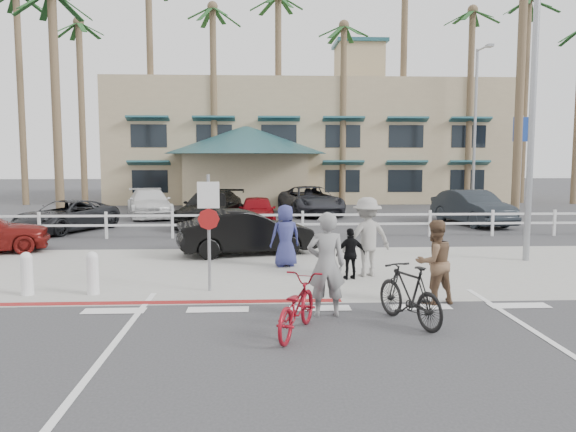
{
  "coord_description": "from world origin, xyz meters",
  "views": [
    {
      "loc": [
        -1.16,
        -10.14,
        2.96
      ],
      "look_at": [
        -0.47,
        3.9,
        1.5
      ],
      "focal_mm": 35.0,
      "sensor_mm": 36.0,
      "label": 1
    }
  ],
  "objects": [
    {
      "name": "bollard_0",
      "position": [
        -4.8,
        2.0,
        0.47
      ],
      "size": [
        0.26,
        0.26,
        0.95
      ],
      "primitive_type": null,
      "color": "silver",
      "rests_on": "ground"
    },
    {
      "name": "rider_black",
      "position": [
        2.35,
        0.89,
        0.86
      ],
      "size": [
        0.99,
        0.86,
        1.72
      ],
      "primitive_type": "imported",
      "rotation": [
        0.0,
        0.0,
        3.44
      ],
      "color": "brown",
      "rests_on": "ground"
    },
    {
      "name": "bollard_1",
      "position": [
        -6.2,
        2.0,
        0.47
      ],
      "size": [
        0.26,
        0.26,
        0.95
      ],
      "primitive_type": null,
      "color": "silver",
      "rests_on": "ground"
    },
    {
      "name": "palm_8",
      "position": [
        16.0,
        26.0,
        7.5
      ],
      "size": [
        4.0,
        4.0,
        15.0
      ],
      "primitive_type": null,
      "color": "#173C1A",
      "rests_on": "ground"
    },
    {
      "name": "rider_red",
      "position": [
        0.06,
        0.09,
        0.99
      ],
      "size": [
        0.73,
        0.48,
        1.97
      ],
      "primitive_type": "imported",
      "rotation": [
        0.0,
        0.0,
        3.15
      ],
      "color": "gray",
      "rests_on": "ground"
    },
    {
      "name": "sidewalk_plaza",
      "position": [
        0.0,
        4.5,
        0.01
      ],
      "size": [
        22.0,
        7.0,
        0.01
      ],
      "primitive_type": "cube",
      "color": "gray",
      "rests_on": "ground"
    },
    {
      "name": "rail_fence",
      "position": [
        0.5,
        10.5,
        0.5
      ],
      "size": [
        29.4,
        0.16,
        1.0
      ],
      "primitive_type": null,
      "color": "silver",
      "rests_on": "ground"
    },
    {
      "name": "palm_2",
      "position": [
        -8.0,
        26.0,
        8.0
      ],
      "size": [
        4.0,
        4.0,
        16.0
      ],
      "primitive_type": null,
      "color": "#173C1A",
      "rests_on": "ground"
    },
    {
      "name": "bike_black",
      "position": [
        1.48,
        -0.47,
        0.55
      ],
      "size": [
        1.16,
        1.88,
        1.1
      ],
      "primitive_type": "imported",
      "rotation": [
        0.0,
        0.0,
        3.53
      ],
      "color": "black",
      "rests_on": "ground"
    },
    {
      "name": "palm_5",
      "position": [
        4.0,
        25.0,
        6.5
      ],
      "size": [
        4.0,
        4.0,
        13.0
      ],
      "primitive_type": null,
      "color": "#173C1A",
      "rests_on": "ground"
    },
    {
      "name": "cross_street",
      "position": [
        0.0,
        8.5,
        0.0
      ],
      "size": [
        40.0,
        5.0,
        0.01
      ],
      "primitive_type": "cube",
      "color": "#333335",
      "rests_on": "ground"
    },
    {
      "name": "lot_car_4",
      "position": [
        -6.7,
        18.04,
        0.7
      ],
      "size": [
        3.24,
        5.19,
        1.4
      ],
      "primitive_type": "imported",
      "rotation": [
        0.0,
        0.0,
        0.28
      ],
      "color": "silver",
      "rests_on": "ground"
    },
    {
      "name": "bike_red",
      "position": [
        -0.57,
        -0.97,
        0.49
      ],
      "size": [
        1.26,
        1.96,
        0.97
      ],
      "primitive_type": "imported",
      "rotation": [
        0.0,
        0.0,
        2.78
      ],
      "color": "maroon",
      "rests_on": "ground"
    },
    {
      "name": "streetlight_0",
      "position": [
        6.5,
        5.5,
        4.5
      ],
      "size": [
        0.6,
        2.0,
        9.0
      ],
      "primitive_type": null,
      "color": "gray",
      "rests_on": "ground"
    },
    {
      "name": "palm_11",
      "position": [
        11.0,
        16.0,
        7.0
      ],
      "size": [
        4.0,
        4.0,
        14.0
      ],
      "primitive_type": null,
      "color": "#173C1A",
      "rests_on": "ground"
    },
    {
      "name": "pedestrian_a",
      "position": [
        1.49,
        3.61,
        0.99
      ],
      "size": [
        1.44,
        1.06,
        1.99
      ],
      "primitive_type": "imported",
      "rotation": [
        0.0,
        0.0,
        3.42
      ],
      "color": "gray",
      "rests_on": "ground"
    },
    {
      "name": "pedestrian_b",
      "position": [
        -0.49,
        4.95,
        0.85
      ],
      "size": [
        0.95,
        0.76,
        1.7
      ],
      "primitive_type": "imported",
      "rotation": [
        0.0,
        0.0,
        3.43
      ],
      "color": "navy",
      "rests_on": "ground"
    },
    {
      "name": "sign_post",
      "position": [
        -2.3,
        2.2,
        1.45
      ],
      "size": [
        0.5,
        0.1,
        2.9
      ],
      "primitive_type": null,
      "color": "gray",
      "rests_on": "ground"
    },
    {
      "name": "ground",
      "position": [
        0.0,
        0.0,
        0.0
      ],
      "size": [
        140.0,
        140.0,
        0.0
      ],
      "primitive_type": "plane",
      "color": "#333335"
    },
    {
      "name": "curb_red",
      "position": [
        -3.0,
        1.2,
        0.01
      ],
      "size": [
        7.0,
        0.25,
        0.02
      ],
      "primitive_type": "cube",
      "color": "maroon",
      "rests_on": "ground"
    },
    {
      "name": "building",
      "position": [
        2.0,
        31.0,
        5.65
      ],
      "size": [
        28.0,
        16.0,
        11.3
      ],
      "primitive_type": null,
      "color": "tan",
      "rests_on": "ground"
    },
    {
      "name": "streetlight_1",
      "position": [
        12.0,
        24.0,
        4.75
      ],
      "size": [
        0.6,
        2.0,
        9.5
      ],
      "primitive_type": null,
      "color": "gray",
      "rests_on": "ground"
    },
    {
      "name": "lot_car_0",
      "position": [
        -8.98,
        12.67,
        0.63
      ],
      "size": [
        3.8,
        4.99,
        1.26
      ],
      "primitive_type": "imported",
      "rotation": [
        0.0,
        0.0,
        -0.43
      ],
      "color": "black",
      "rests_on": "ground"
    },
    {
      "name": "car_white_sedan",
      "position": [
        -1.59,
        6.94,
        0.68
      ],
      "size": [
        4.37,
        2.38,
        1.37
      ],
      "primitive_type": "imported",
      "rotation": [
        0.0,
        0.0,
        1.81
      ],
      "color": "black",
      "rests_on": "ground"
    },
    {
      "name": "palm_4",
      "position": [
        0.0,
        26.0,
        7.5
      ],
      "size": [
        4.0,
        4.0,
        15.0
      ],
      "primitive_type": null,
      "color": "#173C1A",
      "rests_on": "ground"
    },
    {
      "name": "lot_car_3",
      "position": [
        8.2,
        14.14,
        0.76
      ],
      "size": [
        2.52,
        4.87,
        1.53
      ],
      "primitive_type": "imported",
      "rotation": [
        0.0,
        0.0,
        0.2
      ],
      "color": "black",
      "rests_on": "ground"
    },
    {
      "name": "palm_10",
      "position": [
        -10.0,
        15.0,
        6.0
      ],
      "size": [
        4.0,
        4.0,
        12.0
      ],
      "primitive_type": null,
      "color": "#173C1A",
      "rests_on": "ground"
    },
    {
      "name": "lot_car_5",
      "position": [
        1.44,
        18.77,
        0.74
      ],
      "size": [
        3.46,
        5.72,
        1.49
      ],
      "primitive_type": "imported",
      "rotation": [
        0.0,
        0.0,
        0.2
      ],
      "color": "#25262C",
      "rests_on": "ground"
    },
    {
      "name": "info_sign",
      "position": [
        14.0,
        22.0,
        2.8
      ],
      "size": [
        1.2,
        0.16,
        5.6
      ],
      "primitive_type": null,
      "color": "navy",
      "rests_on": "ground"
    },
    {
      "name": "parking_lot",
      "position": [
        0.0,
        18.0,
        0.0
      ],
      "size": [
        50.0,
        16.0,
        0.01
      ],
      "primitive_type": "cube",
      "color": "#333335",
      "rests_on": "ground"
    },
    {
      "name": "palm_3",
      "position": [
        -4.0,
        25.0,
        7.0
      ],
      "size": [
        4.0,
        4.0,
        14.0
      ],
      "primitive_type": null,
      "color": "#173C1A",
      "rests_on": "ground"
    },
    {
      "name": "palm_6",
      "position": [
        8.0,
        26.0,
        8.5
      ],
      "size": [
        4.0,
        4.0,
        17.0
      ],
      "primitive_type": null,
      "color": "#173C1A",
      "rests_on": "ground"
    },
    {
      "name": "palm_1",
      "position": [
        -12.0,
        25.0,
        6.5
      ],
      "size": [
        4.0,
        4.0,
        13.0
      ],
      "primitive_type": null,
      "color": "#173C1A",
      "rests_on": "ground"
    },
    {
      "name": "bike_path",
      "position": [
        0.0,
        -2.0,
        0.0
      ],
      "size": [
        12.0,
        16.0,
        0.01
      ],
      "primitive_type": "cube",
      "color": "#333335",
      "rests_on": "ground"
    },
    {
      "name": "palm_7",
      "position": [
        12.0,
        25.0,
        7.0
      ],
      "size": [
        4.0,
        4.0,
        14.0
      ],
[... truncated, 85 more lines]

